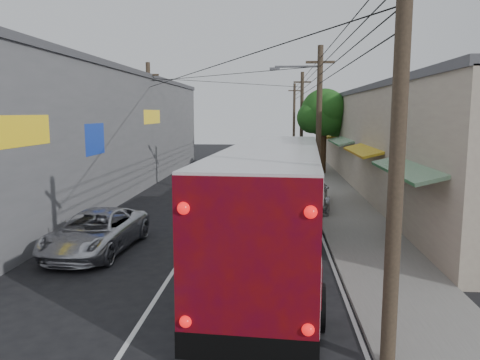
# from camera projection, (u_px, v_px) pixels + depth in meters

# --- Properties ---
(ground) EXTENTS (120.00, 120.00, 0.00)m
(ground) POSITION_uv_depth(u_px,v_px,m) (146.00, 314.00, 11.20)
(ground) COLOR black
(ground) RESTS_ON ground
(sidewalk) EXTENTS (3.00, 80.00, 0.12)m
(sidewalk) POSITION_uv_depth(u_px,v_px,m) (327.00, 186.00, 30.46)
(sidewalk) COLOR slate
(sidewalk) RESTS_ON ground
(building_right) EXTENTS (7.09, 40.00, 6.25)m
(building_right) POSITION_uv_depth(u_px,v_px,m) (392.00, 137.00, 31.66)
(building_right) COLOR #B6A991
(building_right) RESTS_ON ground
(building_left) EXTENTS (7.20, 36.00, 7.25)m
(building_left) POSITION_uv_depth(u_px,v_px,m) (89.00, 131.00, 29.06)
(building_left) COLOR slate
(building_left) RESTS_ON ground
(utility_poles) EXTENTS (11.80, 45.28, 8.00)m
(utility_poles) POSITION_uv_depth(u_px,v_px,m) (276.00, 123.00, 30.45)
(utility_poles) COLOR #473828
(utility_poles) RESTS_ON ground
(street_tree) EXTENTS (4.40, 4.00, 6.60)m
(street_tree) POSITION_uv_depth(u_px,v_px,m) (325.00, 114.00, 35.71)
(street_tree) COLOR #3F2B19
(street_tree) RESTS_ON ground
(coach_bus) EXTENTS (3.72, 13.12, 3.74)m
(coach_bus) POSITION_uv_depth(u_px,v_px,m) (273.00, 204.00, 14.76)
(coach_bus) COLOR silver
(coach_bus) RESTS_ON ground
(jeepney) EXTENTS (2.67, 5.23, 1.42)m
(jeepney) POSITION_uv_depth(u_px,v_px,m) (96.00, 232.00, 16.15)
(jeepney) COLOR silver
(jeepney) RESTS_ON ground
(parked_suv) EXTENTS (2.75, 5.88, 1.66)m
(parked_suv) POSITION_uv_depth(u_px,v_px,m) (305.00, 192.00, 23.58)
(parked_suv) COLOR #A8AAB1
(parked_suv) RESTS_ON ground
(parked_car_mid) EXTENTS (2.20, 4.33, 1.41)m
(parked_car_mid) POSITION_uv_depth(u_px,v_px,m) (294.00, 166.00, 35.80)
(parked_car_mid) COLOR #29292F
(parked_car_mid) RESTS_ON ground
(parked_car_far) EXTENTS (1.83, 4.45, 1.43)m
(parked_car_far) POSITION_uv_depth(u_px,v_px,m) (294.00, 164.00, 37.41)
(parked_car_far) COLOR black
(parked_car_far) RESTS_ON ground
(pedestrian_near) EXTENTS (0.59, 0.43, 1.49)m
(pedestrian_near) POSITION_uv_depth(u_px,v_px,m) (320.00, 188.00, 24.36)
(pedestrian_near) COLOR pink
(pedestrian_near) RESTS_ON sidewalk
(pedestrian_far) EXTENTS (1.01, 0.92, 1.68)m
(pedestrian_far) POSITION_uv_depth(u_px,v_px,m) (318.00, 181.00, 26.12)
(pedestrian_far) COLOR #97ADDC
(pedestrian_far) RESTS_ON sidewalk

